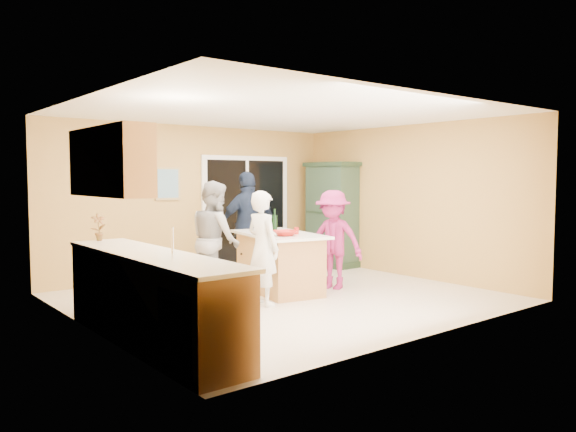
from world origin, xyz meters
TOP-DOWN VIEW (x-y plane):
  - floor at (0.00, 0.00)m, footprint 5.50×5.50m
  - ceiling at (0.00, 0.00)m, footprint 5.50×5.00m
  - wall_back at (0.00, 2.50)m, footprint 5.50×0.10m
  - wall_front at (0.00, -2.50)m, footprint 5.50×0.10m
  - wall_left at (-2.75, 0.00)m, footprint 0.10×5.00m
  - wall_right at (2.75, 0.00)m, footprint 0.10×5.00m
  - left_cabinet_run at (-2.45, -1.05)m, footprint 0.65×3.05m
  - upper_cabinets at (-2.58, -0.20)m, footprint 0.35×1.60m
  - sliding_door at (1.05, 2.46)m, footprint 1.90×0.07m
  - framed_picture at (-0.55, 2.48)m, footprint 0.46×0.04m
  - kitchen_island at (0.21, 0.38)m, footprint 1.22×1.81m
  - green_hutch at (2.49, 1.67)m, footprint 0.57×1.08m
  - woman_white at (-0.51, -0.18)m, footprint 0.40×0.58m
  - woman_grey at (-0.77, 0.60)m, footprint 0.78×0.92m
  - woman_navy at (0.37, 1.41)m, footprint 1.11×0.60m
  - woman_magenta at (0.98, 0.04)m, footprint 0.88×1.11m
  - serving_bowl at (0.03, 0.02)m, footprint 0.35×0.35m
  - tulip_vase at (-2.45, 0.52)m, footprint 0.18×0.13m
  - tumbler_near at (0.37, 0.93)m, footprint 0.08×0.08m
  - tumbler_far at (0.29, 0.08)m, footprint 0.09×0.09m
  - wine_bottle at (0.31, 0.62)m, footprint 0.08×0.08m
  - white_plate at (0.23, 0.39)m, footprint 0.29×0.29m

SIDE VIEW (x-z plane):
  - floor at x=0.00m, z-range 0.00..0.00m
  - kitchen_island at x=0.21m, z-range -0.03..0.85m
  - left_cabinet_run at x=-2.45m, z-range -0.16..1.08m
  - woman_magenta at x=0.98m, z-range 0.00..1.51m
  - woman_white at x=-0.51m, z-range 0.00..1.53m
  - woman_grey at x=-0.77m, z-range 0.00..1.66m
  - white_plate at x=0.23m, z-range 0.88..0.89m
  - woman_navy at x=0.37m, z-range 0.00..1.80m
  - serving_bowl at x=0.03m, z-range 0.88..0.96m
  - tumbler_far at x=0.29m, z-range 0.88..0.98m
  - tumbler_near at x=0.37m, z-range 0.88..0.99m
  - green_hutch at x=2.49m, z-range -0.03..1.97m
  - wine_bottle at x=0.31m, z-range 0.84..1.19m
  - sliding_door at x=1.05m, z-range 0.00..2.10m
  - tulip_vase at x=-2.45m, z-range 0.94..1.27m
  - wall_back at x=0.00m, z-range 0.00..2.60m
  - wall_front at x=0.00m, z-range 0.00..2.60m
  - wall_left at x=-2.75m, z-range 0.00..2.60m
  - wall_right at x=2.75m, z-range 0.00..2.60m
  - framed_picture at x=-0.55m, z-range 1.32..1.88m
  - upper_cabinets at x=-2.58m, z-range 1.50..2.25m
  - ceiling at x=0.00m, z-range 2.55..2.65m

